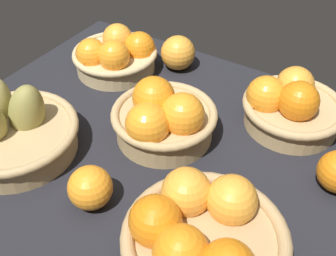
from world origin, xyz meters
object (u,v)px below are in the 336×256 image
(basket_center, at_px, (163,118))
(basket_near_left_pears, at_px, (12,130))
(basket_near_right, at_px, (201,236))
(loose_orange_front_gap, at_px, (178,53))
(loose_orange_side_gap, at_px, (91,188))
(basket_far_right, at_px, (290,105))
(basket_far_left, at_px, (116,55))

(basket_center, relative_size, basket_near_left_pears, 0.85)
(basket_near_right, distance_m, loose_orange_front_gap, 0.52)
(basket_near_left_pears, height_order, loose_orange_front_gap, basket_near_left_pears)
(basket_center, bearing_deg, loose_orange_side_gap, -93.42)
(basket_center, distance_m, loose_orange_side_gap, 0.20)
(basket_center, height_order, loose_orange_front_gap, basket_center)
(basket_far_right, bearing_deg, basket_far_left, -176.14)
(basket_far_left, height_order, basket_near_right, same)
(basket_center, bearing_deg, basket_far_left, 147.17)
(loose_orange_side_gap, bearing_deg, basket_far_right, 61.56)
(basket_near_left_pears, bearing_deg, loose_orange_front_gap, 73.84)
(basket_near_right, relative_size, loose_orange_front_gap, 2.99)
(basket_center, relative_size, loose_orange_front_gap, 2.49)
(basket_near_right, bearing_deg, basket_center, 134.55)
(basket_near_right, bearing_deg, basket_far_right, 89.20)
(basket_far_right, relative_size, basket_near_right, 0.83)
(basket_far_right, relative_size, loose_orange_front_gap, 2.48)
(basket_center, bearing_deg, basket_far_right, 42.44)
(basket_near_left_pears, height_order, loose_orange_side_gap, basket_near_left_pears)
(basket_near_left_pears, relative_size, loose_orange_side_gap, 3.23)
(basket_far_left, distance_m, basket_near_left_pears, 0.32)
(basket_center, distance_m, loose_orange_front_gap, 0.26)
(basket_near_right, height_order, loose_orange_front_gap, basket_near_right)
(basket_far_left, relative_size, basket_near_right, 0.82)
(basket_center, bearing_deg, basket_near_left_pears, -142.39)
(loose_orange_side_gap, bearing_deg, basket_near_right, 3.24)
(basket_center, xyz_separation_m, loose_orange_side_gap, (-0.01, -0.20, -0.01))
(basket_far_left, bearing_deg, basket_far_right, 3.86)
(basket_far_left, distance_m, loose_orange_side_gap, 0.41)
(basket_near_left_pears, xyz_separation_m, loose_orange_side_gap, (0.22, -0.03, -0.01))
(basket_center, xyz_separation_m, basket_near_left_pears, (-0.23, -0.18, -0.01))
(basket_near_left_pears, bearing_deg, basket_far_left, 90.29)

